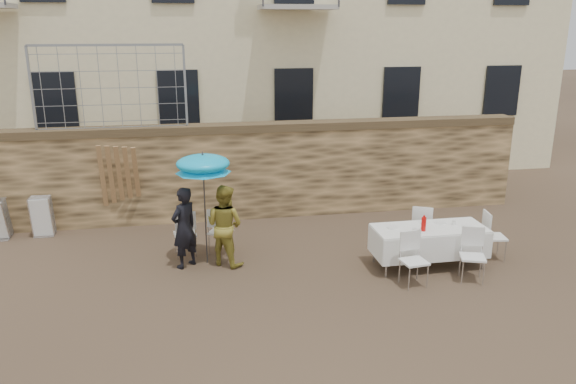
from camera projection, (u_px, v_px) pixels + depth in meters
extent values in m
plane|color=brown|center=(288.00, 318.00, 8.78)|extent=(80.00, 80.00, 0.00)
cube|color=olive|center=(250.00, 172.00, 13.18)|extent=(13.00, 0.50, 2.20)
imported|color=black|center=(184.00, 228.00, 10.45)|extent=(0.67, 0.66, 1.56)
imported|color=gold|center=(225.00, 225.00, 10.58)|extent=(0.97, 0.94, 1.57)
cylinder|color=#3F3F44|center=(205.00, 219.00, 10.58)|extent=(0.03, 0.03, 1.80)
cone|color=#09ABE2|center=(203.00, 167.00, 10.29)|extent=(1.03, 1.03, 0.22)
cube|color=white|center=(430.00, 229.00, 10.49)|extent=(2.10, 0.85, 0.05)
cylinder|color=silver|center=(387.00, 258.00, 10.11)|extent=(0.04, 0.04, 0.74)
cylinder|color=silver|center=(484.00, 251.00, 10.44)|extent=(0.04, 0.04, 0.74)
cylinder|color=silver|center=(374.00, 244.00, 10.76)|extent=(0.04, 0.04, 0.74)
cylinder|color=silver|center=(466.00, 238.00, 11.09)|extent=(0.04, 0.04, 0.74)
cylinder|color=red|center=(424.00, 224.00, 10.27)|extent=(0.09, 0.09, 0.26)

